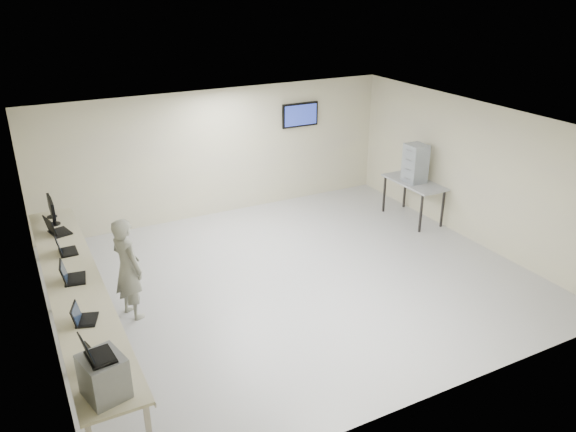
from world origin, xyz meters
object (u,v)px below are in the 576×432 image
workbench (76,286)px  soldier (128,268)px  equipment_box (104,376)px  side_table (414,185)px

workbench → soldier: (0.79, 0.18, 0.01)m
equipment_box → side_table: equipment_box is taller
workbench → equipment_box: size_ratio=12.59×
workbench → side_table: workbench is taller
equipment_box → side_table: bearing=13.8°
workbench → side_table: (7.19, 1.18, -0.02)m
workbench → equipment_box: bearing=-91.4°
side_table → soldier: bearing=-171.1°
workbench → equipment_box: (-0.06, -2.66, 0.31)m
soldier → workbench: bearing=81.4°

